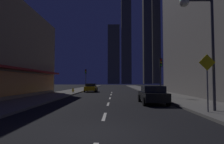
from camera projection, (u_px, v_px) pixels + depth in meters
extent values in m
cube|color=black|center=(112.00, 90.00, 38.29)|extent=(78.00, 136.00, 0.10)
cube|color=#605E59|center=(146.00, 90.00, 38.18)|extent=(4.00, 76.00, 0.15)
cube|color=#605E59|center=(79.00, 90.00, 38.41)|extent=(4.00, 76.00, 0.15)
cube|color=silver|center=(104.00, 116.00, 9.53)|extent=(0.16, 2.20, 0.01)
cube|color=silver|center=(108.00, 104.00, 14.73)|extent=(0.16, 2.20, 0.01)
cube|color=silver|center=(110.00, 98.00, 19.92)|extent=(0.16, 2.20, 0.01)
cube|color=silver|center=(111.00, 95.00, 25.11)|extent=(0.16, 2.20, 0.01)
cube|color=silver|center=(112.00, 92.00, 30.30)|extent=(0.16, 2.20, 0.01)
cube|color=#D88C3F|center=(18.00, 84.00, 18.26)|extent=(0.10, 20.46, 2.20)
cube|color=maroon|center=(23.00, 69.00, 18.33)|extent=(0.90, 21.06, 0.20)
cube|color=brown|center=(114.00, 54.00, 135.66)|extent=(8.53, 5.32, 43.05)
cube|color=brown|center=(126.00, 40.00, 135.20)|extent=(7.07, 5.48, 64.41)
cube|color=#4F4B3B|center=(147.00, 37.00, 135.44)|extent=(5.87, 6.14, 68.69)
cube|color=#4C4839|center=(156.00, 39.00, 152.83)|extent=(6.59, 7.07, 73.30)
cube|color=black|center=(152.00, 96.00, 15.11)|extent=(1.80, 4.20, 0.65)
cube|color=black|center=(153.00, 89.00, 14.94)|extent=(1.64, 2.00, 0.55)
cylinder|color=black|center=(139.00, 98.00, 16.51)|extent=(0.22, 0.68, 0.68)
cylinder|color=black|center=(159.00, 98.00, 16.48)|extent=(0.22, 0.68, 0.68)
cylinder|color=black|center=(144.00, 101.00, 13.72)|extent=(0.22, 0.68, 0.68)
cylinder|color=black|center=(168.00, 101.00, 13.69)|extent=(0.22, 0.68, 0.68)
sphere|color=white|center=(142.00, 94.00, 17.17)|extent=(0.18, 0.18, 0.18)
sphere|color=white|center=(154.00, 94.00, 17.15)|extent=(0.18, 0.18, 0.18)
cube|color=gold|center=(91.00, 88.00, 31.99)|extent=(1.80, 4.20, 0.65)
cube|color=black|center=(91.00, 85.00, 31.82)|extent=(1.64, 2.00, 0.55)
cylinder|color=black|center=(87.00, 90.00, 33.39)|extent=(0.22, 0.68, 0.68)
cylinder|color=black|center=(97.00, 90.00, 33.36)|extent=(0.22, 0.68, 0.68)
cylinder|color=black|center=(85.00, 90.00, 30.59)|extent=(0.22, 0.68, 0.68)
cylinder|color=black|center=(95.00, 90.00, 30.56)|extent=(0.22, 0.68, 0.68)
sphere|color=white|center=(90.00, 88.00, 34.05)|extent=(0.18, 0.18, 0.18)
sphere|color=white|center=(95.00, 88.00, 34.03)|extent=(0.18, 0.18, 0.18)
cylinder|color=gold|center=(73.00, 90.00, 28.40)|extent=(0.22, 0.22, 0.55)
sphere|color=gold|center=(73.00, 89.00, 28.41)|extent=(0.21, 0.21, 0.21)
cylinder|color=gold|center=(73.00, 92.00, 28.39)|extent=(0.30, 0.30, 0.06)
cylinder|color=gold|center=(72.00, 90.00, 28.40)|extent=(0.10, 0.10, 0.10)
cylinder|color=gold|center=(74.00, 90.00, 28.40)|extent=(0.10, 0.10, 0.10)
cylinder|color=#2D2D2D|center=(160.00, 77.00, 20.20)|extent=(0.12, 0.12, 4.20)
cube|color=black|center=(161.00, 63.00, 20.09)|extent=(0.32, 0.24, 0.90)
sphere|color=red|center=(161.00, 60.00, 19.97)|extent=(0.18, 0.18, 0.18)
sphere|color=#F2B20C|center=(161.00, 62.00, 19.96)|extent=(0.18, 0.18, 0.18)
sphere|color=#19D833|center=(161.00, 65.00, 19.94)|extent=(0.18, 0.18, 0.18)
cylinder|color=#2D2D2D|center=(86.00, 79.00, 38.31)|extent=(0.12, 0.12, 4.20)
cube|color=black|center=(86.00, 71.00, 38.19)|extent=(0.32, 0.24, 0.90)
sphere|color=red|center=(86.00, 70.00, 38.08)|extent=(0.18, 0.18, 0.18)
sphere|color=#F2B20C|center=(86.00, 71.00, 38.06)|extent=(0.18, 0.18, 0.18)
sphere|color=#19D833|center=(86.00, 73.00, 38.05)|extent=(0.18, 0.18, 0.18)
cylinder|color=#38383D|center=(213.00, 54.00, 10.67)|extent=(0.16, 0.16, 6.50)
cylinder|color=#38383D|center=(198.00, 0.00, 10.84)|extent=(1.60, 0.12, 0.12)
sphere|color=#FCF7CC|center=(184.00, 2.00, 10.85)|extent=(0.56, 0.56, 0.56)
cylinder|color=slate|center=(207.00, 90.00, 10.12)|extent=(0.08, 0.08, 2.40)
cube|color=yellow|center=(207.00, 62.00, 10.17)|extent=(0.91, 0.03, 0.91)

